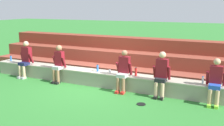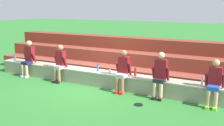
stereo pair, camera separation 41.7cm
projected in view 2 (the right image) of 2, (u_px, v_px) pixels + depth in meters
name	position (u px, v px, depth m)	size (l,w,h in m)	color
ground_plane	(93.00, 87.00, 9.12)	(80.00, 80.00, 0.00)	#2D752D
stone_seating_wall	(97.00, 77.00, 9.30)	(8.92, 0.59, 0.51)	gray
brick_bleachers	(120.00, 60.00, 10.84)	(10.97, 2.09, 1.48)	brown
person_far_left	(28.00, 57.00, 10.35)	(0.54, 0.58, 1.43)	#DBAD89
person_left_of_center	(60.00, 62.00, 9.59)	(0.50, 0.51, 1.38)	#996B4C
person_center	(123.00, 70.00, 8.45)	(0.53, 0.57, 1.36)	#996B4C
person_right_of_center	(160.00, 74.00, 7.85)	(0.54, 0.49, 1.42)	#DBAD89
person_far_right	(214.00, 82.00, 7.17)	(0.53, 0.57, 1.33)	tan
water_bottle_center_gap	(135.00, 72.00, 8.52)	(0.08, 0.08, 0.28)	red
water_bottle_mid_left	(202.00, 81.00, 7.56)	(0.06, 0.06, 0.23)	silver
water_bottle_mid_right	(15.00, 57.00, 11.14)	(0.07, 0.07, 0.23)	blue
water_bottle_near_left	(98.00, 68.00, 9.16)	(0.07, 0.07, 0.25)	blue
plastic_cup_right_end	(110.00, 71.00, 8.97)	(0.09, 0.09, 0.10)	white
frisbee	(138.00, 105.00, 7.41)	(0.26, 0.26, 0.02)	black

